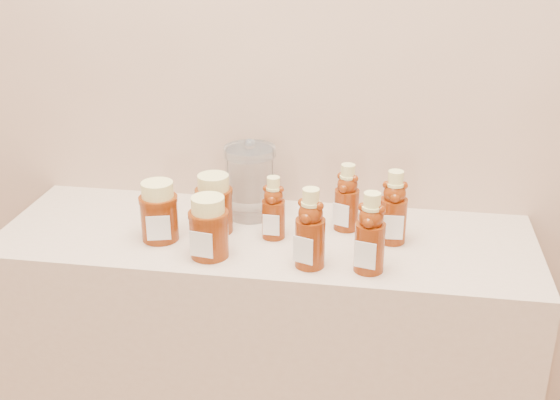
% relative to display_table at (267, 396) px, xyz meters
% --- Properties ---
extents(wall_back, '(3.50, 0.02, 2.70)m').
position_rel_display_table_xyz_m(wall_back, '(0.00, 0.20, 0.90)').
color(wall_back, tan).
rests_on(wall_back, ground).
extents(display_table, '(1.20, 0.40, 0.90)m').
position_rel_display_table_xyz_m(display_table, '(0.00, 0.00, 0.00)').
color(display_table, '#C4A98F').
rests_on(display_table, ground).
extents(bear_bottle_back_left, '(0.06, 0.06, 0.16)m').
position_rel_display_table_xyz_m(bear_bottle_back_left, '(0.02, -0.01, 0.53)').
color(bear_bottle_back_left, '#601E07').
rests_on(bear_bottle_back_left, display_table).
extents(bear_bottle_back_mid, '(0.08, 0.08, 0.18)m').
position_rel_display_table_xyz_m(bear_bottle_back_mid, '(0.18, 0.06, 0.54)').
color(bear_bottle_back_mid, '#601E07').
rests_on(bear_bottle_back_mid, display_table).
extents(bear_bottle_back_right, '(0.07, 0.07, 0.19)m').
position_rel_display_table_xyz_m(bear_bottle_back_right, '(0.28, 0.01, 0.54)').
color(bear_bottle_back_right, '#601E07').
rests_on(bear_bottle_back_right, display_table).
extents(bear_bottle_front_left, '(0.08, 0.08, 0.19)m').
position_rel_display_table_xyz_m(bear_bottle_front_left, '(0.12, -0.13, 0.55)').
color(bear_bottle_front_left, '#601E07').
rests_on(bear_bottle_front_left, display_table).
extents(bear_bottle_front_right, '(0.08, 0.08, 0.19)m').
position_rel_display_table_xyz_m(bear_bottle_front_right, '(0.24, -0.13, 0.55)').
color(bear_bottle_front_right, '#601E07').
rests_on(bear_bottle_front_right, display_table).
extents(honey_jar_left, '(0.10, 0.10, 0.13)m').
position_rel_display_table_xyz_m(honey_jar_left, '(-0.23, -0.06, 0.52)').
color(honey_jar_left, '#601E07').
rests_on(honey_jar_left, display_table).
extents(honey_jar_back, '(0.09, 0.09, 0.13)m').
position_rel_display_table_xyz_m(honey_jar_back, '(-0.12, 0.00, 0.52)').
color(honey_jar_back, '#601E07').
rests_on(honey_jar_back, display_table).
extents(honey_jar_front, '(0.10, 0.10, 0.13)m').
position_rel_display_table_xyz_m(honey_jar_front, '(-0.10, -0.12, 0.52)').
color(honey_jar_front, '#601E07').
rests_on(honey_jar_front, display_table).
extents(glass_canister, '(0.13, 0.13, 0.18)m').
position_rel_display_table_xyz_m(glass_canister, '(-0.05, 0.10, 0.54)').
color(glass_canister, white).
rests_on(glass_canister, display_table).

